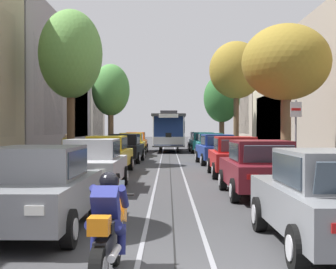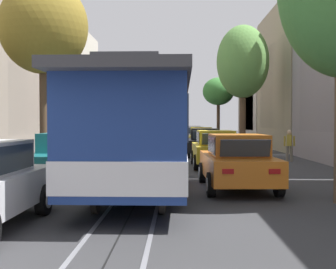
{
  "view_description": "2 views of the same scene",
  "coord_description": "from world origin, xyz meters",
  "px_view_note": "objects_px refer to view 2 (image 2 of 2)",
  "views": [
    {
      "loc": [
        -0.1,
        -6.4,
        1.93
      ],
      "look_at": [
        -0.09,
        23.9,
        1.53
      ],
      "focal_mm": 54.09,
      "sensor_mm": 36.0,
      "label": 1
    },
    {
      "loc": [
        -0.97,
        46.82,
        1.92
      ],
      "look_at": [
        -0.35,
        15.91,
        1.08
      ],
      "focal_mm": 46.99,
      "sensor_mm": 36.0,
      "label": 2
    }
  ],
  "objects_px": {
    "parked_car_orange_sixth_left": "(237,161)",
    "parked_car_red_mid_right": "(130,137)",
    "street_tree_kerb_right_mid": "(43,28)",
    "motorcycle_with_rider": "(176,134)",
    "street_tree_kerb_right_near": "(117,81)",
    "parked_car_yellow_fifth_left": "(215,149)",
    "parked_car_grey_near_right": "(143,133)",
    "parked_car_maroon_second_right": "(138,135)",
    "parked_car_black_fourth_left": "(205,142)",
    "cable_car_trolley": "(139,132)",
    "street_tree_kerb_right_second": "(94,83)",
    "parked_car_grey_near_left": "(193,134)",
    "street_tree_kerb_left_near": "(218,92)",
    "pedestrian_on_left_pavement": "(107,133)",
    "parked_car_silver_second_left": "(194,136)",
    "parked_car_blue_fourth_right": "(119,141)",
    "parked_car_yellow_mid_left": "(201,138)",
    "street_sign_post": "(118,125)",
    "street_tree_kerb_left_second": "(243,62)",
    "parked_car_teal_sixth_right": "(67,157)",
    "pedestrian_on_right_pavement": "(289,144)",
    "parked_car_teal_fifth_right": "(97,147)"
  },
  "relations": [
    {
      "from": "parked_car_silver_second_left",
      "to": "pedestrian_on_right_pavement",
      "type": "relative_size",
      "value": 2.81
    },
    {
      "from": "parked_car_silver_second_left",
      "to": "parked_car_teal_fifth_right",
      "type": "relative_size",
      "value": 1.0
    },
    {
      "from": "parked_car_grey_near_left",
      "to": "cable_car_trolley",
      "type": "height_order",
      "value": "cable_car_trolley"
    },
    {
      "from": "street_tree_kerb_left_near",
      "to": "street_tree_kerb_right_near",
      "type": "height_order",
      "value": "street_tree_kerb_right_near"
    },
    {
      "from": "parked_car_teal_sixth_right",
      "to": "street_tree_kerb_right_second",
      "type": "xyz_separation_m",
      "value": [
        2.4,
        -17.36,
        3.92
      ]
    },
    {
      "from": "parked_car_teal_sixth_right",
      "to": "cable_car_trolley",
      "type": "distance_m",
      "value": 3.91
    },
    {
      "from": "cable_car_trolley",
      "to": "street_tree_kerb_left_second",
      "type": "bearing_deg",
      "value": -107.39
    },
    {
      "from": "parked_car_yellow_mid_left",
      "to": "pedestrian_on_right_pavement",
      "type": "bearing_deg",
      "value": 110.59
    },
    {
      "from": "parked_car_yellow_fifth_left",
      "to": "street_sign_post",
      "type": "distance_m",
      "value": 19.4
    },
    {
      "from": "parked_car_yellow_fifth_left",
      "to": "parked_car_yellow_mid_left",
      "type": "bearing_deg",
      "value": -90.46
    },
    {
      "from": "parked_car_yellow_fifth_left",
      "to": "parked_car_orange_sixth_left",
      "type": "height_order",
      "value": "same"
    },
    {
      "from": "parked_car_silver_second_left",
      "to": "motorcycle_with_rider",
      "type": "bearing_deg",
      "value": -80.31
    },
    {
      "from": "parked_car_blue_fourth_right",
      "to": "street_tree_kerb_right_near",
      "type": "bearing_deg",
      "value": -81.97
    },
    {
      "from": "parked_car_grey_near_left",
      "to": "parked_car_red_mid_right",
      "type": "bearing_deg",
      "value": 64.64
    },
    {
      "from": "street_tree_kerb_left_second",
      "to": "street_tree_kerb_right_second",
      "type": "xyz_separation_m",
      "value": [
        10.05,
        -3.99,
        -0.93
      ]
    },
    {
      "from": "parked_car_grey_near_left",
      "to": "pedestrian_on_left_pavement",
      "type": "height_order",
      "value": "pedestrian_on_left_pavement"
    },
    {
      "from": "parked_car_maroon_second_right",
      "to": "street_sign_post",
      "type": "xyz_separation_m",
      "value": [
        1.51,
        1.92,
        0.95
      ]
    },
    {
      "from": "parked_car_blue_fourth_right",
      "to": "parked_car_teal_sixth_right",
      "type": "xyz_separation_m",
      "value": [
        0.1,
        12.3,
        0.0
      ]
    },
    {
      "from": "parked_car_yellow_fifth_left",
      "to": "cable_car_trolley",
      "type": "distance_m",
      "value": 8.05
    },
    {
      "from": "parked_car_yellow_mid_left",
      "to": "parked_car_orange_sixth_left",
      "type": "height_order",
      "value": "same"
    },
    {
      "from": "parked_car_grey_near_left",
      "to": "pedestrian_on_right_pavement",
      "type": "relative_size",
      "value": 2.81
    },
    {
      "from": "parked_car_silver_second_left",
      "to": "street_tree_kerb_right_second",
      "type": "bearing_deg",
      "value": 39.12
    },
    {
      "from": "parked_car_grey_near_left",
      "to": "cable_car_trolley",
      "type": "bearing_deg",
      "value": 85.53
    },
    {
      "from": "motorcycle_with_rider",
      "to": "parked_car_blue_fourth_right",
      "type": "bearing_deg",
      "value": 80.72
    },
    {
      "from": "parked_car_silver_second_left",
      "to": "parked_car_red_mid_right",
      "type": "distance_m",
      "value": 6.7
    },
    {
      "from": "pedestrian_on_left_pavement",
      "to": "parked_car_maroon_second_right",
      "type": "bearing_deg",
      "value": 144.49
    },
    {
      "from": "pedestrian_on_right_pavement",
      "to": "street_tree_kerb_right_mid",
      "type": "bearing_deg",
      "value": 16.26
    },
    {
      "from": "street_tree_kerb_left_second",
      "to": "motorcycle_with_rider",
      "type": "height_order",
      "value": "street_tree_kerb_left_second"
    },
    {
      "from": "street_tree_kerb_right_mid",
      "to": "pedestrian_on_left_pavement",
      "type": "xyz_separation_m",
      "value": [
        0.98,
        -22.82,
        -4.96
      ]
    },
    {
      "from": "parked_car_blue_fourth_right",
      "to": "parked_car_yellow_mid_left",
      "type": "bearing_deg",
      "value": -134.83
    },
    {
      "from": "street_tree_kerb_right_near",
      "to": "street_tree_kerb_right_second",
      "type": "xyz_separation_m",
      "value": [
        -0.02,
        12.76,
        -1.42
      ]
    },
    {
      "from": "street_tree_kerb_right_mid",
      "to": "motorcycle_with_rider",
      "type": "xyz_separation_m",
      "value": [
        -5.47,
        -28.51,
        -5.23
      ]
    },
    {
      "from": "street_tree_kerb_left_second",
      "to": "cable_car_trolley",
      "type": "xyz_separation_m",
      "value": [
        5.06,
        16.18,
        -3.99
      ]
    },
    {
      "from": "street_tree_kerb_right_near",
      "to": "parked_car_red_mid_right",
      "type": "bearing_deg",
      "value": 102.39
    },
    {
      "from": "parked_car_silver_second_left",
      "to": "cable_car_trolley",
      "type": "relative_size",
      "value": 0.48
    },
    {
      "from": "parked_car_black_fourth_left",
      "to": "street_tree_kerb_left_near",
      "type": "height_order",
      "value": "street_tree_kerb_left_near"
    },
    {
      "from": "parked_car_grey_near_left",
      "to": "parked_car_grey_near_right",
      "type": "height_order",
      "value": "same"
    },
    {
      "from": "street_tree_kerb_left_second",
      "to": "parked_car_yellow_fifth_left",
      "type": "bearing_deg",
      "value": 74.16
    },
    {
      "from": "street_tree_kerb_right_near",
      "to": "motorcycle_with_rider",
      "type": "relative_size",
      "value": 4.07
    },
    {
      "from": "street_tree_kerb_right_mid",
      "to": "street_sign_post",
      "type": "bearing_deg",
      "value": -91.87
    },
    {
      "from": "parked_car_blue_fourth_right",
      "to": "street_tree_kerb_left_near",
      "type": "height_order",
      "value": "street_tree_kerb_left_near"
    },
    {
      "from": "parked_car_orange_sixth_left",
      "to": "parked_car_red_mid_right",
      "type": "relative_size",
      "value": 1.0
    },
    {
      "from": "parked_car_grey_near_right",
      "to": "parked_car_maroon_second_right",
      "type": "bearing_deg",
      "value": 90.15
    },
    {
      "from": "street_tree_kerb_left_near",
      "to": "pedestrian_on_right_pavement",
      "type": "relative_size",
      "value": 4.09
    },
    {
      "from": "parked_car_yellow_fifth_left",
      "to": "parked_car_maroon_second_right",
      "type": "xyz_separation_m",
      "value": [
        5.11,
        -20.14,
        0.0
      ]
    },
    {
      "from": "parked_car_silver_second_left",
      "to": "street_tree_kerb_right_near",
      "type": "distance_m",
      "value": 11.36
    },
    {
      "from": "parked_car_black_fourth_left",
      "to": "street_tree_kerb_right_mid",
      "type": "relative_size",
      "value": 0.56
    },
    {
      "from": "parked_car_black_fourth_left",
      "to": "parked_car_orange_sixth_left",
      "type": "relative_size",
      "value": 1.01
    },
    {
      "from": "parked_car_grey_near_right",
      "to": "street_sign_post",
      "type": "height_order",
      "value": "street_sign_post"
    },
    {
      "from": "parked_car_silver_second_left",
      "to": "parked_car_grey_near_right",
      "type": "height_order",
      "value": "same"
    }
  ]
}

